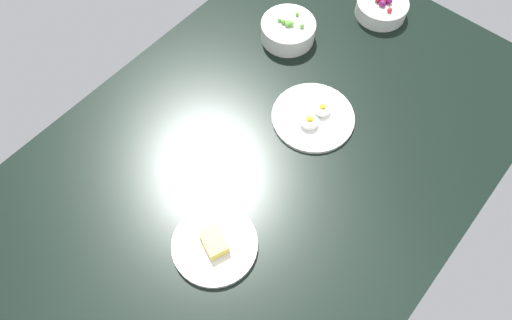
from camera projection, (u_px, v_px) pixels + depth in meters
dining_table at (256, 168)px, 111.18cm from camera, size 150.37×92.59×4.00cm
plate_cheese at (215, 244)px, 98.88cm from camera, size 18.63×18.63×4.24cm
plate_eggs at (313, 117)px, 114.76cm from camera, size 20.71×20.71×4.38cm
bowl_peas at (288, 30)px, 125.88cm from camera, size 15.02×15.02×6.75cm
bowl_berries at (382, 7)px, 130.63cm from camera, size 14.69×14.69×6.39cm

